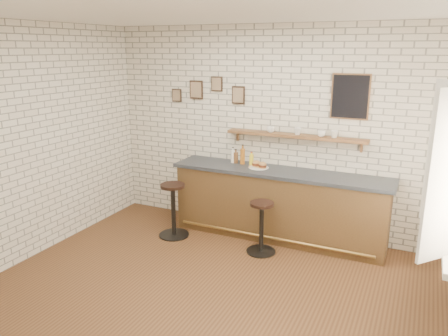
{
  "coord_description": "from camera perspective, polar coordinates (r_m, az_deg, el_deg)",
  "views": [
    {
      "loc": [
        2.03,
        -3.96,
        2.67
      ],
      "look_at": [
        -0.23,
        0.9,
        1.19
      ],
      "focal_mm": 35.0,
      "sensor_mm": 36.0,
      "label": 1
    }
  ],
  "objects": [
    {
      "name": "sandwich_plate",
      "position": [
        6.26,
        4.55,
        0.08
      ],
      "size": [
        0.28,
        0.28,
        0.01
      ],
      "primitive_type": "cylinder",
      "color": "white",
      "rests_on": "bar_counter"
    },
    {
      "name": "shelf_cup_c",
      "position": [
        6.1,
        12.61,
        4.42
      ],
      "size": [
        0.16,
        0.16,
        0.09
      ],
      "primitive_type": "imported",
      "rotation": [
        0.0,
        0.0,
        0.96
      ],
      "color": "white",
      "rests_on": "wall_shelf"
    },
    {
      "name": "bar_stool_left",
      "position": [
        6.39,
        -6.64,
        -5.26
      ],
      "size": [
        0.44,
        0.44,
        0.79
      ],
      "color": "black",
      "rests_on": "ground"
    },
    {
      "name": "ground",
      "position": [
        5.19,
        -1.97,
        -15.55
      ],
      "size": [
        5.0,
        5.0,
        0.0
      ],
      "primitive_type": "plane",
      "color": "brown",
      "rests_on": "ground"
    },
    {
      "name": "condiment_bottle_yellow",
      "position": [
        6.4,
        3.59,
        1.13
      ],
      "size": [
        0.06,
        0.06,
        0.2
      ],
      "color": "yellow",
      "rests_on": "bar_counter"
    },
    {
      "name": "shelf_cup_d",
      "position": [
        6.06,
        14.21,
        4.3
      ],
      "size": [
        0.11,
        0.11,
        0.1
      ],
      "primitive_type": "imported",
      "rotation": [
        0.0,
        0.0,
        0.06
      ],
      "color": "white",
      "rests_on": "wall_shelf"
    },
    {
      "name": "bitters_bottle_brown",
      "position": [
        6.49,
        1.55,
        1.39
      ],
      "size": [
        0.07,
        0.07,
        0.21
      ],
      "color": "brown",
      "rests_on": "bar_counter"
    },
    {
      "name": "ciabatta_sandwich",
      "position": [
        6.25,
        4.65,
        0.48
      ],
      "size": [
        0.26,
        0.18,
        0.08
      ],
      "color": "tan",
      "rests_on": "sandwich_plate"
    },
    {
      "name": "bitters_bottle_white",
      "position": [
        6.5,
        1.17,
        1.53
      ],
      "size": [
        0.06,
        0.06,
        0.24
      ],
      "color": "white",
      "rests_on": "bar_counter"
    },
    {
      "name": "bar_stool_right",
      "position": [
        5.88,
        4.91,
        -7.53
      ],
      "size": [
        0.4,
        0.4,
        0.71
      ],
      "color": "black",
      "rests_on": "ground"
    },
    {
      "name": "bar_counter",
      "position": [
        6.31,
        7.15,
        -4.74
      ],
      "size": [
        3.1,
        0.65,
        1.01
      ],
      "color": "brown",
      "rests_on": "ground"
    },
    {
      "name": "shelf_cup_b",
      "position": [
        6.17,
        9.59,
        4.75
      ],
      "size": [
        0.14,
        0.14,
        0.1
      ],
      "primitive_type": "imported",
      "rotation": [
        0.0,
        0.0,
        1.17
      ],
      "color": "white",
      "rests_on": "wall_shelf"
    },
    {
      "name": "potato_chips",
      "position": [
        6.27,
        4.31,
        0.16
      ],
      "size": [
        0.25,
        0.19,
        0.0
      ],
      "color": "#F1B755",
      "rests_on": "sandwich_plate"
    },
    {
      "name": "bitters_bottle_amber",
      "position": [
        6.44,
        2.44,
        1.57
      ],
      "size": [
        0.07,
        0.07,
        0.29
      ],
      "color": "#A65E1A",
      "rests_on": "bar_counter"
    },
    {
      "name": "wall_shelf",
      "position": [
        6.2,
        9.25,
        4.14
      ],
      "size": [
        2.0,
        0.18,
        0.18
      ],
      "color": "brown",
      "rests_on": "ground"
    },
    {
      "name": "shelf_cup_a",
      "position": [
        6.29,
        6.12,
        5.03
      ],
      "size": [
        0.14,
        0.14,
        0.09
      ],
      "primitive_type": "imported",
      "rotation": [
        0.0,
        0.0,
        0.3
      ],
      "color": "white",
      "rests_on": "wall_shelf"
    },
    {
      "name": "back_wall_decor",
      "position": [
        6.24,
        8.13,
        9.54
      ],
      "size": [
        2.96,
        0.02,
        0.56
      ],
      "color": "black",
      "rests_on": "ground"
    }
  ]
}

